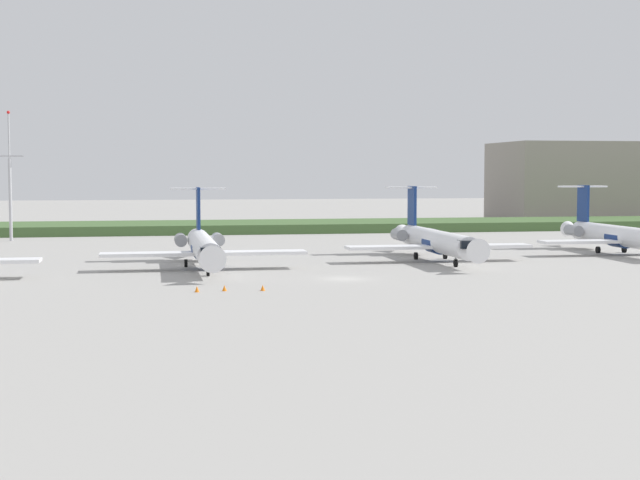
# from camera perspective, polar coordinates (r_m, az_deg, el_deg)

# --- Properties ---
(ground_plane) EXTENTS (500.00, 500.00, 0.00)m
(ground_plane) POSITION_cam_1_polar(r_m,az_deg,el_deg) (126.21, -1.31, -0.84)
(ground_plane) COLOR #9E9B96
(grass_berm) EXTENTS (320.00, 20.00, 1.67)m
(grass_berm) POSITION_cam_1_polar(r_m,az_deg,el_deg) (174.80, -3.83, 0.81)
(grass_berm) COLOR #426033
(grass_berm) RESTS_ON ground
(regional_jet_second) EXTENTS (22.81, 31.00, 9.00)m
(regional_jet_second) POSITION_cam_1_polar(r_m,az_deg,el_deg) (107.91, -7.01, -0.36)
(regional_jet_second) COLOR white
(regional_jet_second) RESTS_ON ground
(regional_jet_third) EXTENTS (22.81, 31.00, 9.00)m
(regional_jet_third) POSITION_cam_1_polar(r_m,az_deg,el_deg) (117.41, 6.92, 0.00)
(regional_jet_third) COLOR white
(regional_jet_third) RESTS_ON ground
(regional_jet_fourth) EXTENTS (22.81, 31.00, 9.00)m
(regional_jet_fourth) POSITION_cam_1_polar(r_m,az_deg,el_deg) (131.77, 17.45, 0.29)
(regional_jet_fourth) COLOR white
(regional_jet_fourth) RESTS_ON ground
(antenna_mast) EXTENTS (4.40, 0.50, 20.44)m
(antenna_mast) POSITION_cam_1_polar(r_m,az_deg,el_deg) (157.29, -18.11, 3.05)
(antenna_mast) COLOR #B2B2B7
(antenna_mast) RESTS_ON ground
(distant_hangar) EXTENTS (62.17, 24.21, 17.38)m
(distant_hangar) POSITION_cam_1_polar(r_m,az_deg,el_deg) (226.57, 18.30, 3.35)
(distant_hangar) COLOR gray
(distant_hangar) RESTS_ON ground
(safety_cone_front_marker) EXTENTS (0.44, 0.44, 0.55)m
(safety_cone_front_marker) POSITION_cam_1_polar(r_m,az_deg,el_deg) (86.93, -7.39, -2.94)
(safety_cone_front_marker) COLOR orange
(safety_cone_front_marker) RESTS_ON ground
(safety_cone_mid_marker) EXTENTS (0.44, 0.44, 0.55)m
(safety_cone_mid_marker) POSITION_cam_1_polar(r_m,az_deg,el_deg) (87.41, -5.76, -2.89)
(safety_cone_mid_marker) COLOR orange
(safety_cone_mid_marker) RESTS_ON ground
(safety_cone_rear_marker) EXTENTS (0.44, 0.44, 0.55)m
(safety_cone_rear_marker) POSITION_cam_1_polar(r_m,az_deg,el_deg) (87.37, -3.46, -2.88)
(safety_cone_rear_marker) COLOR orange
(safety_cone_rear_marker) RESTS_ON ground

